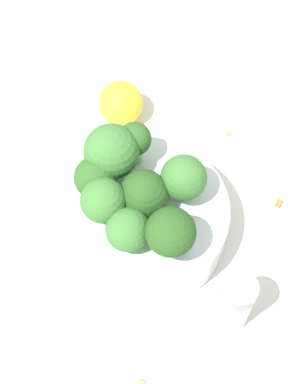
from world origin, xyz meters
TOP-DOWN VIEW (x-y plane):
  - ground_plane at (0.00, 0.00)m, footprint 3.00×3.00m
  - bowl at (0.00, 0.00)m, footprint 0.17×0.17m
  - broccoli_floret_0 at (0.00, -0.00)m, footprint 0.05×0.05m
  - broccoli_floret_1 at (0.02, 0.03)m, footprint 0.04×0.04m
  - broccoli_floret_2 at (0.01, -0.04)m, footprint 0.04×0.04m
  - broccoli_floret_3 at (-0.04, 0.04)m, footprint 0.03×0.03m
  - broccoli_floret_4 at (-0.05, -0.01)m, footprint 0.04×0.04m
  - broccoli_floret_5 at (-0.03, -0.03)m, footprint 0.04×0.04m
  - broccoli_floret_6 at (-0.05, 0.02)m, footprint 0.05×0.05m
  - broccoli_floret_7 at (0.04, -0.03)m, footprint 0.05×0.05m
  - pepper_shaker at (0.12, -0.04)m, footprint 0.03×0.03m
  - lemon_wedge at (-0.10, 0.11)m, footprint 0.05×0.05m
  - almond_crumb_0 at (0.11, 0.10)m, footprint 0.01×0.01m
  - almond_crumb_2 at (-0.05, 0.09)m, footprint 0.00×0.01m
  - almond_crumb_3 at (0.02, 0.15)m, footprint 0.01×0.01m

SIDE VIEW (x-z plane):
  - ground_plane at x=0.00m, z-range 0.00..0.00m
  - almond_crumb_2 at x=-0.05m, z-range 0.00..0.01m
  - almond_crumb_3 at x=0.02m, z-range 0.00..0.01m
  - almond_crumb_0 at x=0.11m, z-range 0.00..0.01m
  - lemon_wedge at x=-0.10m, z-range 0.00..0.05m
  - bowl at x=0.00m, z-range 0.00..0.05m
  - pepper_shaker at x=0.12m, z-range 0.00..0.08m
  - broccoli_floret_2 at x=0.01m, z-range 0.05..0.10m
  - broccoli_floret_4 at x=-0.05m, z-range 0.05..0.10m
  - broccoli_floret_0 at x=0.00m, z-range 0.05..0.11m
  - broccoli_floret_5 at x=-0.03m, z-range 0.06..0.11m
  - broccoli_floret_1 at x=0.02m, z-range 0.06..0.11m
  - broccoli_floret_3 at x=-0.04m, z-range 0.06..0.11m
  - broccoli_floret_6 at x=-0.05m, z-range 0.06..0.12m
  - broccoli_floret_7 at x=0.04m, z-range 0.06..0.12m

